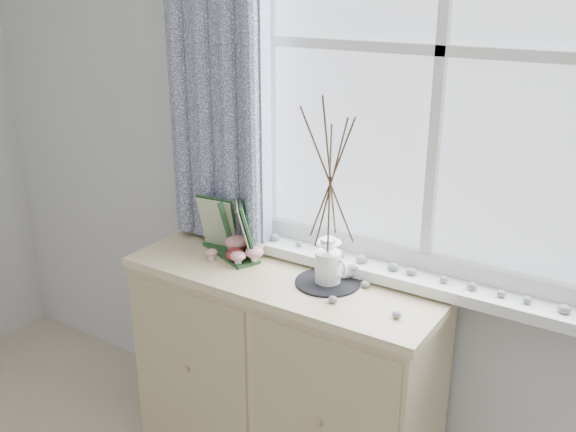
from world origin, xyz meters
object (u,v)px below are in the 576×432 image
object	(u,v)px
sideboard	(283,373)
twig_pitcher	(330,176)
botanical_book	(225,229)
toadstool_cluster	(239,248)

from	to	relation	value
sideboard	twig_pitcher	distance (m)	0.84
twig_pitcher	sideboard	bearing A→B (deg)	-149.31
botanical_book	twig_pitcher	size ratio (longest dim) A/B	0.48
sideboard	twig_pitcher	bearing A→B (deg)	7.18
sideboard	toadstool_cluster	distance (m)	0.52
toadstool_cluster	twig_pitcher	size ratio (longest dim) A/B	0.32
botanical_book	twig_pitcher	distance (m)	0.53
sideboard	twig_pitcher	xyz separation A→B (m)	(0.17, 0.02, 0.82)
twig_pitcher	toadstool_cluster	bearing A→B (deg)	-155.35
twig_pitcher	botanical_book	bearing A→B (deg)	-155.04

